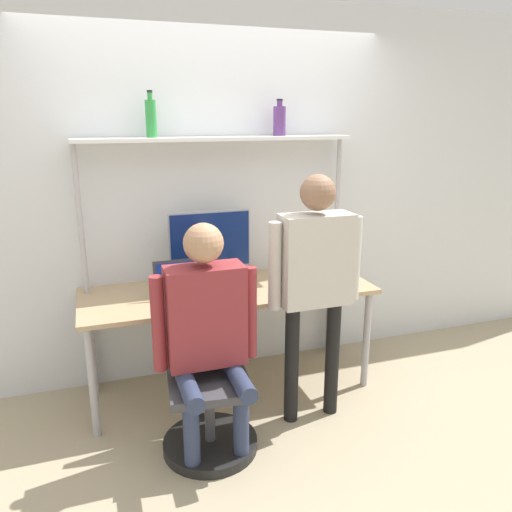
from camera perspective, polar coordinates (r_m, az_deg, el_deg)
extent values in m
plane|color=tan|center=(3.48, -1.22, -17.61)|extent=(12.00, 12.00, 0.00)
cube|color=silver|center=(3.68, -4.92, 6.89)|extent=(8.00, 0.06, 2.70)
cube|color=tan|center=(3.47, -3.15, -4.00)|extent=(2.00, 0.71, 0.03)
cylinder|color=#A5A5AA|center=(3.25, -18.18, -13.60)|extent=(0.05, 0.05, 0.73)
cylinder|color=#A5A5AA|center=(3.72, 12.49, -9.30)|extent=(0.05, 0.05, 0.73)
cylinder|color=#A5A5AA|center=(3.78, -18.36, -9.32)|extent=(0.05, 0.05, 0.73)
cylinder|color=#A5A5AA|center=(4.19, 8.36, -6.15)|extent=(0.05, 0.05, 0.73)
cube|color=white|center=(3.48, -4.42, 13.24)|extent=(1.90, 0.25, 0.02)
cylinder|color=#B2B2B7|center=(3.53, -18.91, -2.05)|extent=(0.04, 0.04, 1.78)
cylinder|color=#B2B2B7|center=(3.95, 9.01, 0.52)|extent=(0.04, 0.04, 1.78)
cylinder|color=#B7B7BC|center=(3.63, -5.13, -2.79)|extent=(0.22, 0.22, 0.01)
cylinder|color=#B7B7BC|center=(3.61, -5.15, -1.96)|extent=(0.06, 0.06, 0.10)
cube|color=#B7B7BC|center=(3.55, -5.27, 1.83)|extent=(0.59, 0.01, 0.41)
cube|color=navy|center=(3.55, -5.25, 1.81)|extent=(0.57, 0.02, 0.39)
cube|color=#333338|center=(3.25, -8.09, -5.20)|extent=(0.36, 0.25, 0.01)
cube|color=black|center=(3.23, -8.03, -5.21)|extent=(0.31, 0.14, 0.00)
cube|color=#333338|center=(3.29, -8.50, -2.54)|extent=(0.36, 0.06, 0.25)
cube|color=navy|center=(3.29, -8.48, -2.59)|extent=(0.32, 0.05, 0.22)
cube|color=#264C8C|center=(3.29, -2.96, -4.78)|extent=(0.07, 0.15, 0.01)
cube|color=black|center=(3.29, -2.96, -4.69)|extent=(0.06, 0.13, 0.00)
cylinder|color=black|center=(3.19, -5.23, -20.55)|extent=(0.56, 0.56, 0.06)
cylinder|color=#4C4C51|center=(3.07, -5.33, -17.45)|extent=(0.06, 0.06, 0.35)
cube|color=#3F3F44|center=(2.97, -5.43, -14.20)|extent=(0.51, 0.51, 0.05)
cube|color=#3F3F44|center=(3.04, -6.07, -8.16)|extent=(0.42, 0.08, 0.45)
cylinder|color=#2D3856|center=(2.91, -7.37, -19.70)|extent=(0.09, 0.09, 0.46)
cylinder|color=#2D3856|center=(2.97, -1.71, -18.82)|extent=(0.09, 0.09, 0.46)
cylinder|color=#2D3856|center=(2.79, -7.70, -14.72)|extent=(0.10, 0.38, 0.10)
cylinder|color=#2D3856|center=(2.85, -1.94, -13.91)|extent=(0.10, 0.38, 0.10)
cube|color=maroon|center=(2.82, -5.79, -6.79)|extent=(0.44, 0.20, 0.57)
cylinder|color=maroon|center=(2.78, -11.10, -7.66)|extent=(0.08, 0.08, 0.55)
cylinder|color=maroon|center=(2.88, -0.66, -6.47)|extent=(0.08, 0.08, 0.55)
sphere|color=tan|center=(2.68, -6.03, 1.47)|extent=(0.22, 0.22, 0.22)
cylinder|color=black|center=(3.24, 4.10, -12.23)|extent=(0.09, 0.09, 0.79)
cylinder|color=black|center=(3.35, 8.70, -11.39)|extent=(0.09, 0.09, 0.79)
cube|color=beige|center=(3.04, 6.83, -0.42)|extent=(0.44, 0.20, 0.56)
cylinder|color=beige|center=(2.94, 2.15, -1.18)|extent=(0.08, 0.08, 0.53)
cylinder|color=beige|center=(3.16, 11.17, -0.26)|extent=(0.08, 0.08, 0.53)
sphere|color=#8C664C|center=(2.95, 7.09, 7.21)|extent=(0.21, 0.21, 0.21)
cylinder|color=#2D8C3F|center=(3.40, -11.91, 15.09)|extent=(0.07, 0.07, 0.24)
cylinder|color=#2D8C3F|center=(3.40, -12.04, 17.44)|extent=(0.03, 0.03, 0.04)
cylinder|color=black|center=(3.40, -12.07, 17.93)|extent=(0.04, 0.04, 0.01)
cylinder|color=#593372|center=(3.62, 2.70, 15.14)|extent=(0.09, 0.09, 0.20)
cylinder|color=#593372|center=(3.62, 2.72, 17.01)|extent=(0.04, 0.04, 0.04)
cylinder|color=black|center=(3.62, 2.73, 17.41)|extent=(0.04, 0.04, 0.01)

